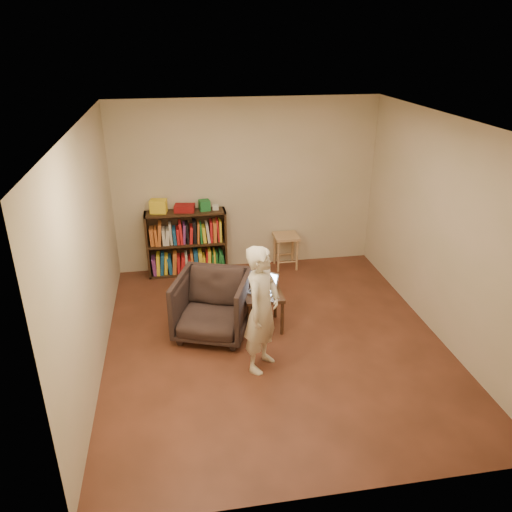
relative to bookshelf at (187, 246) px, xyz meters
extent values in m
plane|color=#412214|center=(0.95, -2.09, -0.44)|extent=(4.50, 4.50, 0.00)
plane|color=white|center=(0.95, -2.09, 2.16)|extent=(4.50, 4.50, 0.00)
plane|color=beige|center=(0.95, 0.16, 0.86)|extent=(4.00, 0.00, 4.00)
plane|color=beige|center=(-1.05, -2.09, 0.86)|extent=(0.00, 4.50, 4.50)
plane|color=beige|center=(2.95, -2.09, 0.86)|extent=(0.00, 4.50, 4.50)
cube|color=black|center=(-0.59, -0.01, 0.06)|extent=(0.03, 0.30, 1.00)
cube|color=black|center=(0.58, -0.01, 0.06)|extent=(0.03, 0.30, 1.00)
cube|color=black|center=(0.00, 0.13, 0.06)|extent=(1.20, 0.02, 1.00)
cube|color=black|center=(0.00, -0.01, -0.42)|extent=(1.20, 0.30, 0.03)
cube|color=black|center=(0.00, -0.01, 0.06)|extent=(1.14, 0.30, 0.03)
cube|color=black|center=(0.00, -0.01, 0.55)|extent=(1.20, 0.30, 0.03)
cube|color=yellow|center=(-0.38, 0.02, 0.66)|extent=(0.26, 0.21, 0.19)
cube|color=maroon|center=(0.00, 0.01, 0.61)|extent=(0.32, 0.26, 0.10)
cube|color=#1C6B2E|center=(0.29, 0.01, 0.64)|extent=(0.17, 0.17, 0.15)
cube|color=beige|center=(0.46, 0.01, 0.60)|extent=(0.10, 0.10, 0.07)
cube|color=#AA7D52|center=(1.54, -0.06, 0.08)|extent=(0.38, 0.38, 0.04)
cylinder|color=#AA7D52|center=(1.39, -0.21, -0.19)|extent=(0.04, 0.04, 0.50)
cylinder|color=#AA7D52|center=(1.68, -0.21, -0.19)|extent=(0.04, 0.04, 0.50)
cylinder|color=#AA7D52|center=(1.39, 0.08, -0.19)|extent=(0.04, 0.04, 0.50)
cylinder|color=#AA7D52|center=(1.68, 0.08, -0.19)|extent=(0.04, 0.04, 0.50)
imported|color=#2B211D|center=(0.23, -1.80, -0.05)|extent=(1.08, 1.10, 0.79)
cube|color=black|center=(0.86, -1.76, 0.02)|extent=(0.47, 0.47, 0.04)
cylinder|color=black|center=(0.66, -1.96, -0.22)|extent=(0.04, 0.04, 0.44)
cylinder|color=black|center=(1.07, -1.96, -0.22)|extent=(0.04, 0.04, 0.44)
cylinder|color=black|center=(0.66, -1.55, -0.22)|extent=(0.04, 0.04, 0.44)
cylinder|color=black|center=(1.07, -1.55, -0.22)|extent=(0.04, 0.04, 0.44)
cube|color=silver|center=(0.84, -1.75, 0.05)|extent=(0.38, 0.37, 0.02)
cube|color=black|center=(0.84, -1.75, 0.06)|extent=(0.28, 0.26, 0.00)
cube|color=silver|center=(0.93, -1.64, 0.17)|extent=(0.29, 0.26, 0.21)
cube|color=#B3DEFB|center=(0.93, -1.64, 0.17)|extent=(0.25, 0.23, 0.17)
imported|color=beige|center=(0.71, -2.56, 0.29)|extent=(0.60, 0.63, 1.46)
camera|label=1|loc=(-0.12, -7.10, 2.98)|focal=35.00mm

